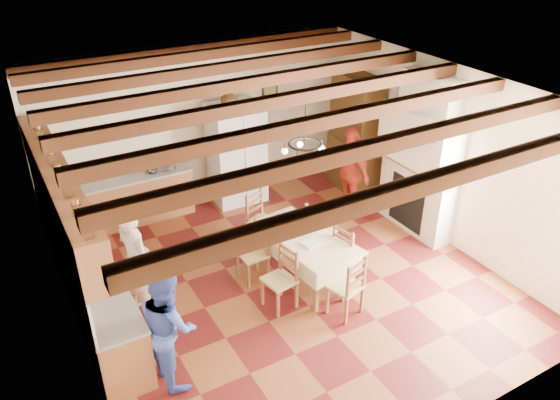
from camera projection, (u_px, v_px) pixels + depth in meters
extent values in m
cube|color=#531313|center=(284.00, 280.00, 8.50)|extent=(6.00, 6.50, 0.02)
cube|color=silver|center=(285.00, 92.00, 7.03)|extent=(6.00, 6.50, 0.02)
cube|color=white|center=(197.00, 123.00, 10.24)|extent=(6.00, 0.02, 3.00)
cube|color=white|center=(453.00, 334.00, 5.29)|extent=(6.00, 0.02, 3.00)
cube|color=white|center=(65.00, 255.00, 6.45)|extent=(0.02, 6.50, 3.00)
cube|color=white|center=(440.00, 152.00, 9.07)|extent=(0.02, 6.50, 3.00)
cube|color=brown|center=(87.00, 274.00, 7.90)|extent=(0.60, 4.30, 0.86)
cube|color=brown|center=(128.00, 200.00, 9.85)|extent=(2.30, 0.60, 0.86)
cube|color=gray|center=(82.00, 248.00, 7.69)|extent=(0.62, 4.30, 0.04)
cube|color=gray|center=(125.00, 178.00, 9.63)|extent=(2.34, 0.62, 0.04)
cube|color=beige|center=(56.00, 235.00, 7.41)|extent=(0.03, 4.30, 0.60)
cube|color=beige|center=(118.00, 155.00, 9.69)|extent=(2.30, 0.03, 0.60)
cube|color=brown|center=(59.00, 190.00, 7.16)|extent=(0.35, 4.20, 0.70)
cube|color=black|center=(270.00, 93.00, 10.72)|extent=(0.34, 0.03, 0.42)
cube|color=silver|center=(236.00, 153.00, 10.36)|extent=(1.00, 0.83, 1.93)
cube|color=silver|center=(303.00, 238.00, 8.22)|extent=(1.06, 1.78, 0.05)
cube|color=brown|center=(316.00, 291.00, 7.69)|extent=(0.08, 0.08, 0.70)
cube|color=brown|center=(352.00, 273.00, 8.06)|extent=(0.08, 0.08, 0.70)
cube|color=brown|center=(256.00, 244.00, 8.75)|extent=(0.08, 0.08, 0.70)
cube|color=brown|center=(290.00, 230.00, 9.11)|extent=(0.08, 0.08, 0.70)
torus|color=black|center=(305.00, 144.00, 7.48)|extent=(0.47, 0.47, 0.03)
imported|color=beige|center=(136.00, 262.00, 7.45)|extent=(0.58, 0.72, 1.71)
imported|color=#394EA9|center=(169.00, 326.00, 6.44)|extent=(0.63, 0.79, 1.56)
imported|color=#A82E1E|center=(350.00, 172.00, 9.89)|extent=(0.45, 1.02, 1.71)
imported|color=silver|center=(160.00, 162.00, 9.84)|extent=(0.51, 0.36, 0.27)
imported|color=#3D2B15|center=(229.00, 97.00, 9.77)|extent=(0.36, 0.36, 0.31)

